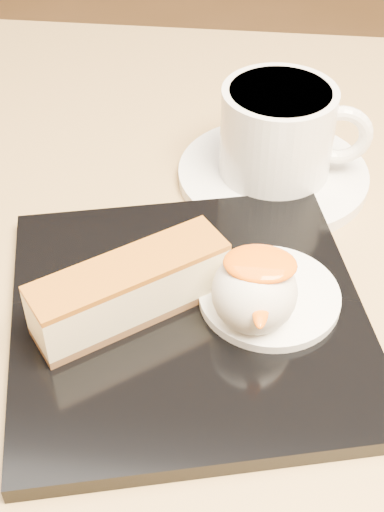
# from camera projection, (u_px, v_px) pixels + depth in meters

# --- Properties ---
(table) EXTENTS (0.80, 0.80, 0.72)m
(table) POSITION_uv_depth(u_px,v_px,m) (225.00, 430.00, 0.58)
(table) COLOR black
(table) RESTS_ON ground
(dessert_plate) EXTENTS (0.27, 0.27, 0.01)m
(dessert_plate) POSITION_uv_depth(u_px,v_px,m) (189.00, 317.00, 0.45)
(dessert_plate) COLOR black
(dessert_plate) RESTS_ON table
(cheesecake) EXTENTS (0.12, 0.10, 0.04)m
(cheesecake) POSITION_uv_depth(u_px,v_px,m) (130.00, 289.00, 0.43)
(cheesecake) COLOR brown
(cheesecake) RESTS_ON dessert_plate
(cream_smear) EXTENTS (0.09, 0.09, 0.01)m
(cream_smear) POSITION_uv_depth(u_px,v_px,m) (269.00, 296.00, 0.45)
(cream_smear) COLOR white
(cream_smear) RESTS_ON dessert_plate
(ice_cream_scoop) EXTENTS (0.05, 0.05, 0.05)m
(ice_cream_scoop) POSITION_uv_depth(u_px,v_px,m) (254.00, 292.00, 0.42)
(ice_cream_scoop) COLOR white
(ice_cream_scoop) RESTS_ON cream_smear
(mango_sauce) EXTENTS (0.04, 0.03, 0.01)m
(mango_sauce) POSITION_uv_depth(u_px,v_px,m) (260.00, 264.00, 0.41)
(mango_sauce) COLOR #FD6508
(mango_sauce) RESTS_ON ice_cream_scoop
(mint_sprig) EXTENTS (0.03, 0.02, 0.00)m
(mint_sprig) POSITION_uv_depth(u_px,v_px,m) (226.00, 262.00, 0.47)
(mint_sprig) COLOR green
(mint_sprig) RESTS_ON cream_smear
(saucer) EXTENTS (0.15, 0.15, 0.01)m
(saucer) POSITION_uv_depth(u_px,v_px,m) (273.00, 175.00, 0.57)
(saucer) COLOR white
(saucer) RESTS_ON table
(coffee_cup) EXTENTS (0.11, 0.09, 0.07)m
(coffee_cup) POSITION_uv_depth(u_px,v_px,m) (280.00, 130.00, 0.54)
(coffee_cup) COLOR white
(coffee_cup) RESTS_ON saucer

